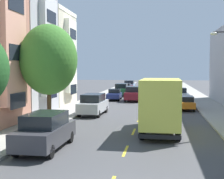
% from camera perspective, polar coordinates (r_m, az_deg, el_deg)
% --- Properties ---
extents(ground_plane, '(160.00, 160.00, 0.00)m').
position_cam_1_polar(ground_plane, '(39.21, 6.19, -2.46)').
color(ground_plane, '#424244').
extents(sidewalk_left, '(3.20, 120.00, 0.14)m').
position_cam_1_polar(sidewalk_left, '(38.22, -4.66, -2.50)').
color(sidewalk_left, '#99968E').
rests_on(sidewalk_left, ground_plane).
extents(sidewalk_right, '(3.20, 120.00, 0.14)m').
position_cam_1_polar(sidewalk_right, '(37.55, 16.94, -2.77)').
color(sidewalk_right, '#99968E').
rests_on(sidewalk_right, ground_plane).
extents(lane_centerline_dashes, '(0.14, 47.20, 0.01)m').
position_cam_1_polar(lane_centerline_dashes, '(33.75, 5.76, -3.46)').
color(lane_centerline_dashes, yellow).
rests_on(lane_centerline_dashes, ground_plane).
extents(townhouse_fourth_cream, '(10.69, 6.92, 10.94)m').
position_cam_1_polar(townhouse_fourth_cream, '(38.24, -15.00, 5.19)').
color(townhouse_fourth_cream, beige).
rests_on(townhouse_fourth_cream, ground_plane).
extents(street_tree_second, '(4.24, 4.24, 7.37)m').
position_cam_1_polar(street_tree_second, '(23.67, -11.42, 5.31)').
color(street_tree_second, '#47331E').
rests_on(street_tree_second, sidewalk_left).
extents(delivery_box_truck, '(2.53, 7.15, 3.58)m').
position_cam_1_polar(delivery_box_truck, '(20.90, 8.86, -2.45)').
color(delivery_box_truck, '#D8D84C').
rests_on(delivery_box_truck, ground_plane).
extents(parked_sedan_orange, '(1.88, 4.53, 1.43)m').
position_cam_1_polar(parked_sedan_orange, '(33.45, 13.12, -2.32)').
color(parked_sedan_orange, orange).
rests_on(parked_sedan_orange, ground_plane).
extents(parked_suv_silver, '(2.09, 4.85, 1.93)m').
position_cam_1_polar(parked_suv_silver, '(29.06, -3.43, -2.66)').
color(parked_suv_silver, '#B2B5BA').
rests_on(parked_suv_silver, ground_plane).
extents(parked_pickup_red, '(2.10, 5.34, 1.73)m').
position_cam_1_polar(parked_pickup_red, '(55.83, 2.51, 0.26)').
color(parked_pickup_red, '#AD1E1E').
rests_on(parked_pickup_red, ground_plane).
extents(parked_suv_forest, '(1.97, 4.81, 1.93)m').
position_cam_1_polar(parked_suv_forest, '(49.38, 1.74, -0.01)').
color(parked_suv_forest, '#194C28').
rests_on(parked_suv_forest, ground_plane).
extents(parked_pickup_teal, '(2.11, 5.34, 1.73)m').
position_cam_1_polar(parked_pickup_teal, '(58.28, 11.23, 0.34)').
color(parked_pickup_teal, '#195B60').
rests_on(parked_pickup_teal, ground_plane).
extents(parked_suv_charcoal, '(1.97, 4.81, 1.93)m').
position_cam_1_polar(parked_suv_charcoal, '(17.03, -11.99, -7.31)').
color(parked_suv_charcoal, '#333338').
rests_on(parked_suv_charcoal, ground_plane).
extents(parked_hatchback_navy, '(1.84, 4.04, 1.50)m').
position_cam_1_polar(parked_hatchback_navy, '(42.60, 0.44, -0.92)').
color(parked_hatchback_navy, navy).
rests_on(parked_hatchback_navy, ground_plane).
extents(parked_pickup_white, '(2.13, 5.35, 1.73)m').
position_cam_1_polar(parked_pickup_white, '(41.31, 12.19, -1.05)').
color(parked_pickup_white, silver).
rests_on(parked_pickup_white, ground_plane).
extents(parked_suv_sky, '(1.96, 4.80, 1.93)m').
position_cam_1_polar(parked_suv_sky, '(62.78, 3.17, 0.79)').
color(parked_suv_sky, '#7A9EC6').
rests_on(parked_suv_sky, ground_plane).
extents(moving_burgundy_sedan, '(1.95, 4.80, 1.93)m').
position_cam_1_polar(moving_burgundy_sedan, '(41.40, 3.85, -0.74)').
color(moving_burgundy_sedan, maroon).
rests_on(moving_burgundy_sedan, ground_plane).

